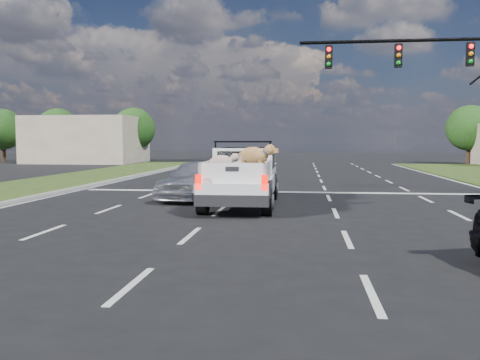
% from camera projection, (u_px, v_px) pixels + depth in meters
% --- Properties ---
extents(ground, '(160.00, 160.00, 0.00)m').
position_uv_depth(ground, '(267.00, 237.00, 11.29)').
color(ground, black).
rests_on(ground, ground).
extents(road_markings, '(17.75, 60.00, 0.01)m').
position_uv_depth(road_markings, '(280.00, 202.00, 17.78)').
color(road_markings, silver).
rests_on(road_markings, ground).
extents(curb_left, '(0.15, 60.00, 0.14)m').
position_uv_depth(curb_left, '(29.00, 198.00, 18.33)').
color(curb_left, '#A8A49A').
rests_on(curb_left, ground).
extents(traffic_signal, '(9.11, 0.31, 7.00)m').
position_uv_depth(traffic_signal, '(464.00, 76.00, 20.43)').
color(traffic_signal, black).
rests_on(traffic_signal, ground).
extents(building_left, '(10.00, 8.00, 4.40)m').
position_uv_depth(building_left, '(87.00, 140.00, 49.19)').
color(building_left, beige).
rests_on(building_left, ground).
extents(tree_far_a, '(4.20, 4.20, 5.40)m').
position_uv_depth(tree_far_a, '(3.00, 129.00, 52.31)').
color(tree_far_a, '#332114').
rests_on(tree_far_a, ground).
extents(tree_far_b, '(4.20, 4.20, 5.40)m').
position_uv_depth(tree_far_b, '(58.00, 129.00, 51.57)').
color(tree_far_b, '#332114').
rests_on(tree_far_b, ground).
extents(tree_far_c, '(4.20, 4.20, 5.40)m').
position_uv_depth(tree_far_c, '(134.00, 129.00, 50.59)').
color(tree_far_c, '#332114').
rests_on(tree_far_c, ground).
extents(tree_far_d, '(4.20, 4.20, 5.40)m').
position_uv_depth(tree_far_d, '(470.00, 128.00, 46.67)').
color(tree_far_d, '#332114').
rests_on(tree_far_d, ground).
extents(pickup_truck, '(2.33, 5.74, 2.14)m').
position_uv_depth(pickup_truck, '(243.00, 175.00, 16.80)').
color(pickup_truck, black).
rests_on(pickup_truck, ground).
extents(silver_sedan, '(2.62, 4.60, 1.48)m').
position_uv_depth(silver_sedan, '(197.00, 179.00, 18.54)').
color(silver_sedan, silver).
rests_on(silver_sedan, ground).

